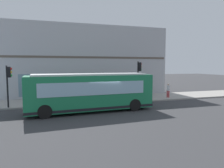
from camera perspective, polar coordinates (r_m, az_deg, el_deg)
name	(u,v)px	position (r m, az deg, el deg)	size (l,w,h in m)	color
ground	(102,111)	(16.96, -2.84, -7.48)	(120.00, 120.00, 0.00)	#38383A
sidewalk_curb	(90,100)	(21.63, -6.07, -4.52)	(4.59, 40.00, 0.15)	#9E9991
building_corner	(80,62)	(28.31, -8.95, 6.17)	(9.65, 20.61, 8.45)	#A8A8AD
city_bus_nearside	(90,92)	(16.58, -6.05, -2.34)	(3.04, 10.16, 3.07)	#197247
traffic_light_near_corner	(139,73)	(21.25, 7.57, 3.03)	(0.32, 0.49, 3.99)	black
traffic_light_down_block	(9,78)	(19.31, -26.95, 1.42)	(0.32, 0.49, 3.56)	black
fire_hydrant	(116,94)	(22.94, 1.01, -2.82)	(0.35, 0.35, 0.74)	yellow
pedestrian_near_building_entrance	(131,89)	(22.58, 5.33, -1.46)	(0.32, 0.32, 1.67)	#3F8C4C
pedestrian_walking_along_curb	(168,90)	(23.57, 15.45, -1.51)	(0.32, 0.32, 1.56)	#B23338
pedestrian_by_light_pole	(40,92)	(21.42, -19.49, -2.09)	(0.32, 0.32, 1.67)	#B23338
pedestrian_near_hydrant	(119,91)	(20.83, 1.99, -1.94)	(0.32, 0.32, 1.70)	#3359A5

